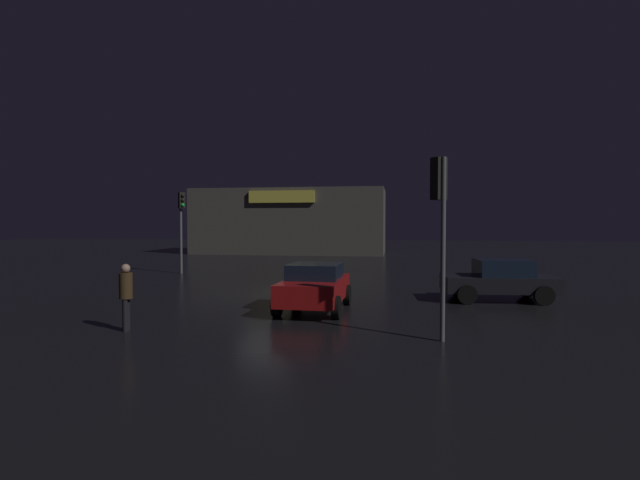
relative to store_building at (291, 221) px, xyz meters
The scene contains 7 objects.
ground_plane 26.03m from the store_building, 79.36° to the right, with size 120.00×120.00×0.00m, color black.
store_building is the anchor object (origin of this frame).
traffic_signal_main 19.05m from the store_building, 96.13° to the right, with size 0.42×0.42×4.52m.
traffic_signal_opposite 34.10m from the store_building, 71.47° to the right, with size 0.41×0.43×4.40m.
car_near 29.86m from the store_building, 75.99° to the right, with size 2.11×3.85×1.51m.
car_far 29.31m from the store_building, 62.42° to the right, with size 4.04×2.26×1.51m.
pedestrian 32.79m from the store_building, 85.02° to the right, with size 0.40×0.40×1.76m.
Camera 1 is at (5.06, -18.72, 2.84)m, focal length 26.98 mm.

